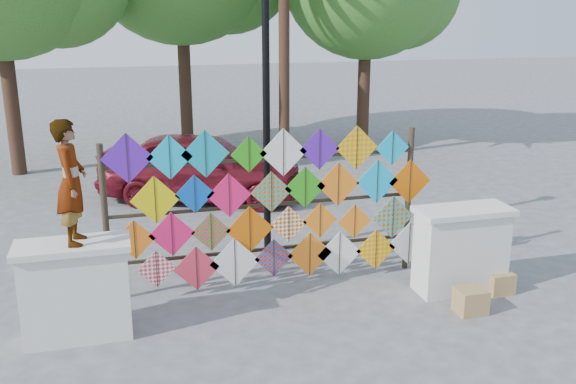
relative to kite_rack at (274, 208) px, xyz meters
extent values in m
plane|color=gray|center=(-0.10, -0.73, -1.22)|extent=(80.00, 80.00, 0.00)
cube|color=silver|center=(-2.80, -0.93, -0.62)|extent=(1.30, 0.55, 1.20)
cube|color=silver|center=(-2.80, -0.93, 0.02)|extent=(1.40, 0.65, 0.08)
cube|color=silver|center=(2.60, -0.93, -0.62)|extent=(1.30, 0.55, 1.20)
cube|color=silver|center=(2.60, -0.93, 0.02)|extent=(1.40, 0.65, 0.08)
cylinder|color=#2B2318|center=(-2.40, 0.07, -0.07)|extent=(0.09, 0.09, 2.30)
cylinder|color=#2B2318|center=(2.20, 0.07, -0.07)|extent=(0.09, 0.09, 2.30)
cube|color=#2B2318|center=(-0.10, 0.07, -0.67)|extent=(4.60, 0.04, 0.04)
cube|color=#2B2318|center=(-0.10, 0.07, 0.03)|extent=(4.60, 0.04, 0.04)
cube|color=#2B2318|center=(-0.10, 0.07, 0.73)|extent=(4.60, 0.04, 0.04)
cube|color=#5718B5|center=(-2.05, 0.01, 0.87)|extent=(0.71, 0.01, 0.71)
cube|color=#2B2318|center=(-2.05, 0.00, 0.87)|extent=(0.01, 0.01, 0.70)
cube|color=#0AB2E4|center=(-1.48, 0.01, 0.85)|extent=(0.64, 0.01, 0.64)
cube|color=#2B2318|center=(-1.48, 0.00, 0.85)|extent=(0.01, 0.01, 0.63)
cube|color=#0B99B5|center=(-0.99, 0.01, 0.87)|extent=(0.69, 0.01, 0.69)
cube|color=#2B2318|center=(-0.99, 0.00, 0.87)|extent=(0.01, 0.01, 0.67)
cube|color=#269D13|center=(-0.36, 0.01, 0.83)|extent=(0.53, 0.01, 0.53)
cube|color=#2B2318|center=(-0.36, 0.00, 0.83)|extent=(0.01, 0.01, 0.52)
cube|color=white|center=(0.15, 0.01, 0.83)|extent=(0.71, 0.01, 0.71)
cube|color=#2B2318|center=(0.15, 0.00, 0.83)|extent=(0.01, 0.01, 0.70)
cube|color=#5718B5|center=(0.70, 0.01, 0.84)|extent=(0.62, 0.01, 0.62)
cube|color=#2B2318|center=(0.70, 0.00, 0.84)|extent=(0.01, 0.01, 0.61)
cube|color=orange|center=(1.28, 0.01, 0.83)|extent=(0.67, 0.01, 0.67)
cube|color=#2B2318|center=(1.28, 0.00, 0.83)|extent=(0.01, 0.01, 0.66)
cube|color=#0AB2E4|center=(1.86, 0.01, 0.80)|extent=(0.54, 0.01, 0.54)
cube|color=#2B2318|center=(1.86, 0.00, 0.80)|extent=(0.01, 0.01, 0.53)
cube|color=yellow|center=(-1.72, -0.03, 0.27)|extent=(0.69, 0.01, 0.69)
cube|color=#2B2318|center=(-1.72, -0.04, 0.27)|extent=(0.01, 0.01, 0.68)
cube|color=blue|center=(-1.16, -0.03, 0.31)|extent=(0.57, 0.01, 0.57)
cube|color=#2B2318|center=(-1.16, -0.04, 0.31)|extent=(0.01, 0.01, 0.56)
cube|color=#EF165A|center=(-0.67, -0.03, 0.25)|extent=(0.65, 0.01, 0.65)
cube|color=#2B2318|center=(-0.67, -0.04, 0.25)|extent=(0.01, 0.01, 0.64)
cube|color=#0B99B5|center=(-0.05, -0.03, 0.26)|extent=(0.62, 0.01, 0.62)
cube|color=#2B2318|center=(-0.05, -0.04, 0.26)|extent=(0.01, 0.01, 0.61)
cube|color=#269D13|center=(0.47, -0.03, 0.29)|extent=(0.63, 0.01, 0.63)
cube|color=#2B2318|center=(0.47, -0.04, 0.29)|extent=(0.01, 0.01, 0.62)
cube|color=orange|center=(0.98, -0.03, 0.30)|extent=(0.68, 0.01, 0.68)
cube|color=#2B2318|center=(0.98, -0.04, 0.30)|extent=(0.01, 0.01, 0.66)
cube|color=#0AB2E4|center=(1.61, -0.03, 0.30)|extent=(0.68, 0.01, 0.68)
cube|color=#2B2318|center=(1.61, -0.04, 0.30)|extent=(0.01, 0.01, 0.67)
cube|color=#D75906|center=(2.16, -0.03, 0.26)|extent=(0.70, 0.01, 0.70)
cube|color=#2B2318|center=(2.16, -0.04, 0.26)|extent=(0.01, 0.01, 0.68)
cube|color=orange|center=(-2.03, -0.07, -0.28)|extent=(0.58, 0.01, 0.58)
cube|color=#2B2318|center=(-2.03, -0.08, -0.28)|extent=(0.01, 0.01, 0.57)
cube|color=#EF165A|center=(-1.51, -0.07, -0.25)|extent=(0.66, 0.01, 0.66)
cube|color=#2B2318|center=(-1.51, -0.08, -0.25)|extent=(0.01, 0.01, 0.65)
cube|color=#EF165A|center=(-0.96, -0.07, -0.26)|extent=(0.58, 0.01, 0.58)
cube|color=#2B2318|center=(-0.96, -0.08, -0.26)|extent=(0.01, 0.01, 0.57)
cube|color=#D75906|center=(-0.39, -0.07, -0.28)|extent=(0.71, 0.01, 0.71)
cube|color=#2B2318|center=(-0.39, -0.08, -0.28)|extent=(0.01, 0.01, 0.70)
cube|color=#D75906|center=(0.20, -0.07, -0.25)|extent=(0.57, 0.01, 0.57)
cube|color=#2B2318|center=(0.20, -0.08, -0.25)|extent=(0.01, 0.01, 0.56)
cube|color=orange|center=(0.69, -0.07, -0.23)|extent=(0.55, 0.01, 0.55)
cube|color=#2B2318|center=(0.69, -0.08, -0.23)|extent=(0.01, 0.01, 0.54)
cube|color=orange|center=(1.25, -0.07, -0.30)|extent=(0.54, 0.01, 0.54)
cube|color=#2B2318|center=(1.25, -0.08, -0.30)|extent=(0.01, 0.01, 0.53)
cube|color=#D75906|center=(1.88, -0.07, -0.29)|extent=(0.69, 0.01, 0.69)
cube|color=#2B2318|center=(1.88, -0.08, -0.29)|extent=(0.01, 0.01, 0.67)
cube|color=white|center=(-1.76, -0.11, -0.73)|extent=(0.56, 0.01, 0.56)
cube|color=#2B2318|center=(-1.76, -0.12, -0.73)|extent=(0.01, 0.01, 0.55)
cube|color=#DC2F45|center=(-1.19, -0.11, -0.79)|extent=(0.68, 0.01, 0.68)
cube|color=#2B2318|center=(-1.19, -0.12, -0.79)|extent=(0.01, 0.01, 0.67)
cube|color=white|center=(-0.63, -0.11, -0.75)|extent=(0.75, 0.01, 0.75)
cube|color=#2B2318|center=(-0.63, -0.12, -0.75)|extent=(0.01, 0.01, 0.74)
cube|color=red|center=(-0.04, -0.11, -0.74)|extent=(0.59, 0.01, 0.59)
cube|color=#2B2318|center=(-0.04, -0.12, -0.74)|extent=(0.01, 0.01, 0.58)
cube|color=orange|center=(0.52, -0.11, -0.74)|extent=(0.70, 0.01, 0.70)
cube|color=#2B2318|center=(0.52, -0.12, -0.74)|extent=(0.01, 0.01, 0.69)
cube|color=white|center=(1.00, -0.11, -0.78)|extent=(0.71, 0.01, 0.71)
cube|color=#2B2318|center=(1.00, -0.12, -0.78)|extent=(0.01, 0.01, 0.70)
cube|color=yellow|center=(1.60, -0.11, -0.78)|extent=(0.66, 0.01, 0.66)
cube|color=#2B2318|center=(1.60, -0.12, -0.78)|extent=(0.01, 0.01, 0.65)
cube|color=white|center=(2.16, -0.11, -0.73)|extent=(0.70, 0.01, 0.70)
cube|color=#2B2318|center=(2.16, -0.12, -0.73)|extent=(0.01, 0.01, 0.68)
cylinder|color=#3F2A1B|center=(-4.60, 8.27, 0.71)|extent=(0.36, 0.36, 3.85)
cylinder|color=#3F2A1B|center=(-0.10, 10.27, 0.85)|extent=(0.36, 0.36, 4.12)
cylinder|color=#3F2A1B|center=(4.90, 8.77, 0.57)|extent=(0.36, 0.36, 3.58)
cylinder|color=#3F2A1B|center=(2.10, 7.27, 1.53)|extent=(0.28, 0.28, 5.50)
imported|color=#99999E|center=(-2.74, -0.93, 0.83)|extent=(0.41, 0.59, 1.54)
imported|color=maroon|center=(-0.43, 4.79, -0.47)|extent=(4.72, 3.22, 1.49)
cylinder|color=black|center=(0.20, 1.27, 0.88)|extent=(0.12, 0.12, 4.20)
cube|color=#A88651|center=(2.37, -1.64, -1.04)|extent=(0.39, 0.35, 0.35)
cube|color=#A88651|center=(3.13, -1.15, -1.06)|extent=(0.37, 0.34, 0.31)
camera|label=1|loc=(-2.18, -8.76, 2.84)|focal=40.00mm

